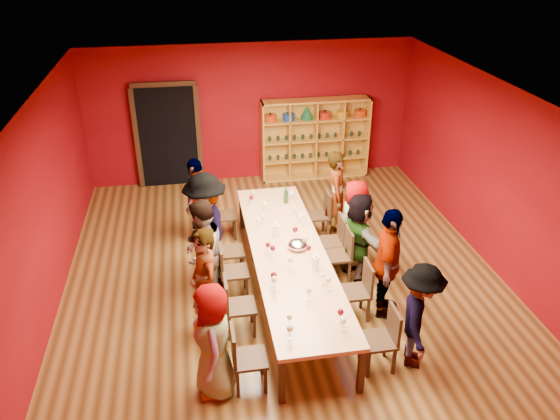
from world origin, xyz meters
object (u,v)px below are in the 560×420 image
object	(u,v)px
person_left_3	(207,228)
wine_bottle	(286,197)
chair_person_right_0	(385,336)
spittoon_bowl	(298,245)
person_right_0	(419,316)
chair_person_right_4	(321,212)
person_left_1	(205,286)
chair_person_left_1	(235,303)
person_right_4	(337,195)
chair_person_left_2	(229,269)
person_right_2	(359,237)
chair_person_right_2	(342,252)
person_left_0	(213,341)
chair_person_left_0	(243,355)
chair_person_right_3	(335,238)
chair_person_left_3	(226,249)
tasting_table	(289,255)
chair_person_right_1	(360,288)
person_right_1	(387,264)
person_left_4	(198,200)
chair_person_left_4	(220,213)
shelving_unit	(315,135)
person_left_2	(202,252)

from	to	relation	value
person_left_3	wine_bottle	distance (m)	1.72
chair_person_right_0	spittoon_bowl	xyz separation A→B (m)	(-0.76, 1.84, 0.32)
person_right_0	chair_person_right_4	world-z (taller)	person_right_0
person_left_1	spittoon_bowl	world-z (taller)	person_left_1
chair_person_left_1	person_left_3	size ratio (longest dim) A/B	0.49
person_right_4	chair_person_right_4	bearing A→B (deg)	105.64
chair_person_left_2	spittoon_bowl	bearing A→B (deg)	-0.62
chair_person_left_1	person_right_4	world-z (taller)	person_right_4
person_right_2	chair_person_right_4	world-z (taller)	person_right_2
chair_person_right_2	wine_bottle	bearing A→B (deg)	115.85
person_left_0	chair_person_left_0	bearing A→B (deg)	89.65
person_left_3	person_right_4	xyz separation A→B (m)	(2.37, 0.96, -0.09)
chair_person_left_0	chair_person_right_3	bearing A→B (deg)	54.01
chair_person_left_3	chair_person_right_0	world-z (taller)	same
tasting_table	chair_person_right_0	distance (m)	2.01
chair_person_right_2	chair_person_right_4	bearing A→B (deg)	90.00
chair_person_right_1	person_right_1	bearing A→B (deg)	0.00
person_left_4	chair_person_right_4	distance (m)	2.24
chair_person_right_1	spittoon_bowl	world-z (taller)	spittoon_bowl
person_right_2	chair_person_right_3	bearing A→B (deg)	16.81
chair_person_right_3	spittoon_bowl	distance (m)	1.03
person_left_3	chair_person_left_4	distance (m)	1.34
shelving_unit	chair_person_right_3	bearing A→B (deg)	-97.61
person_left_0	person_right_4	xyz separation A→B (m)	(2.44, 3.45, 0.05)
chair_person_left_3	wine_bottle	bearing A→B (deg)	39.07
chair_person_right_1	chair_person_right_3	world-z (taller)	same
person_left_4	person_right_2	world-z (taller)	person_left_4
shelving_unit	person_right_2	xyz separation A→B (m)	(-0.22, -4.07, -0.23)
chair_person_left_3	person_left_0	bearing A→B (deg)	-97.88
shelving_unit	person_left_2	world-z (taller)	shelving_unit
person_right_1	chair_person_right_3	bearing A→B (deg)	35.86
chair_person_left_0	chair_person_right_4	distance (m)	3.90
chair_person_left_0	chair_person_left_1	xyz separation A→B (m)	(0.00, 1.04, 0.00)
shelving_unit	chair_person_right_1	size ratio (longest dim) A/B	2.70
person_right_1	chair_person_right_2	xyz separation A→B (m)	(-0.38, 0.98, -0.37)
chair_person_left_3	person_right_1	size ratio (longest dim) A/B	0.51
chair_person_left_0	chair_person_left_3	size ratio (longest dim) A/B	1.00
chair_person_left_2	chair_person_right_4	bearing A→B (deg)	40.46
chair_person_right_3	spittoon_bowl	bearing A→B (deg)	-141.09
person_left_2	person_right_1	bearing A→B (deg)	95.89
shelving_unit	chair_person_left_0	distance (m)	6.58
spittoon_bowl	person_left_3	bearing A→B (deg)	155.60
person_left_2	wine_bottle	world-z (taller)	person_left_2
tasting_table	wine_bottle	size ratio (longest dim) A/B	13.95
chair_person_left_3	chair_person_right_1	world-z (taller)	same
chair_person_right_0	person_right_0	distance (m)	0.50
person_left_4	chair_person_left_0	bearing A→B (deg)	29.39
tasting_table	chair_person_left_1	distance (m)	1.22
person_left_4	chair_person_right_2	distance (m)	2.77
person_left_2	chair_person_right_0	world-z (taller)	person_left_2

